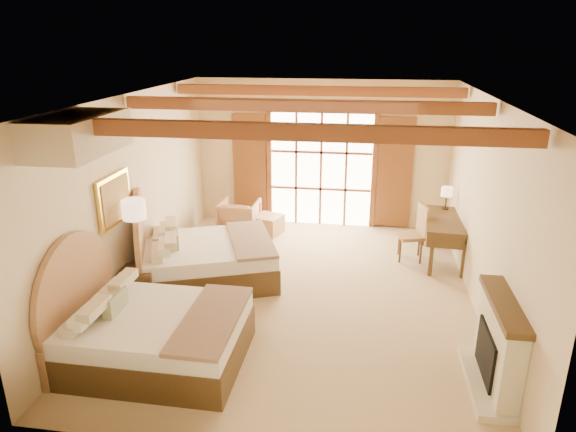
% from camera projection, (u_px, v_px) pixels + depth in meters
% --- Properties ---
extents(floor, '(7.00, 7.00, 0.00)m').
position_uv_depth(floor, '(301.00, 294.00, 8.50)').
color(floor, '#CFB386').
rests_on(floor, ground).
extents(wall_back, '(5.50, 0.00, 5.50)m').
position_uv_depth(wall_back, '(322.00, 154.00, 11.24)').
color(wall_back, beige).
rests_on(wall_back, ground).
extents(wall_left, '(0.00, 7.00, 7.00)m').
position_uv_depth(wall_left, '(134.00, 194.00, 8.36)').
color(wall_left, beige).
rests_on(wall_left, ground).
extents(wall_right, '(0.00, 7.00, 7.00)m').
position_uv_depth(wall_right, '(486.00, 210.00, 7.58)').
color(wall_right, beige).
rests_on(wall_right, ground).
extents(ceiling, '(7.00, 7.00, 0.00)m').
position_uv_depth(ceiling, '(303.00, 97.00, 7.44)').
color(ceiling, '#A96F3A').
rests_on(ceiling, ground).
extents(ceiling_beams, '(5.39, 4.60, 0.18)m').
position_uv_depth(ceiling_beams, '(303.00, 106.00, 7.48)').
color(ceiling_beams, brown).
rests_on(ceiling_beams, ceiling).
extents(french_doors, '(3.95, 0.08, 2.60)m').
position_uv_depth(french_doors, '(321.00, 170.00, 11.30)').
color(french_doors, white).
rests_on(french_doors, ground).
extents(fireplace, '(0.46, 1.40, 1.16)m').
position_uv_depth(fireplace, '(497.00, 350.00, 6.10)').
color(fireplace, beige).
rests_on(fireplace, ground).
extents(painting, '(0.06, 0.95, 0.75)m').
position_uv_depth(painting, '(115.00, 199.00, 7.60)').
color(painting, yellow).
rests_on(painting, wall_left).
extents(canopy_valance, '(0.70, 1.40, 0.45)m').
position_uv_depth(canopy_valance, '(78.00, 134.00, 5.99)').
color(canopy_valance, beige).
rests_on(canopy_valance, ceiling).
extents(bed_near, '(2.26, 1.76, 1.48)m').
position_uv_depth(bed_near, '(143.00, 329.00, 6.64)').
color(bed_near, '#4E3A1C').
rests_on(bed_near, floor).
extents(bed_far, '(2.83, 2.40, 1.49)m').
position_uv_depth(bed_far, '(198.00, 255.00, 8.88)').
color(bed_far, '#4E3A1C').
rests_on(bed_far, floor).
extents(nightstand, '(0.63, 0.63, 0.62)m').
position_uv_depth(nightstand, '(137.00, 287.00, 8.05)').
color(nightstand, '#4E3A1C').
rests_on(nightstand, floor).
extents(floor_lamp, '(0.36, 0.36, 1.70)m').
position_uv_depth(floor_lamp, '(135.00, 216.00, 7.83)').
color(floor_lamp, '#322519').
rests_on(floor_lamp, floor).
extents(armchair, '(0.83, 0.85, 0.75)m').
position_uv_depth(armchair, '(239.00, 217.00, 10.98)').
color(armchair, '#B07D54').
rests_on(armchair, floor).
extents(ottoman, '(0.69, 0.69, 0.40)m').
position_uv_depth(ottoman, '(268.00, 224.00, 11.07)').
color(ottoman, tan).
rests_on(ottoman, floor).
extents(desk, '(0.79, 1.61, 0.84)m').
position_uv_depth(desk, '(442.00, 238.00, 9.65)').
color(desk, '#4E3A1C').
rests_on(desk, floor).
extents(desk_chair, '(0.59, 0.58, 1.08)m').
position_uv_depth(desk_chair, '(412.00, 243.00, 9.73)').
color(desk_chair, olive).
rests_on(desk_chair, floor).
extents(desk_lamp, '(0.22, 0.22, 0.44)m').
position_uv_depth(desk_lamp, '(447.00, 193.00, 9.95)').
color(desk_lamp, '#322519').
rests_on(desk_lamp, desk).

